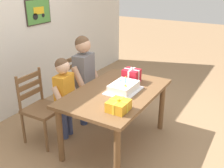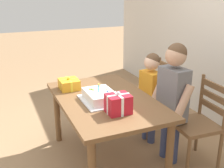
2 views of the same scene
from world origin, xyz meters
The scene contains 9 objects.
ground_plane centered at (0.00, 0.00, 0.00)m, with size 20.00×20.00×0.00m, color #997551.
dining_table centered at (0.00, 0.00, 0.64)m, with size 1.41×0.90×0.73m.
birthday_cake centered at (0.05, -0.08, 0.78)m, with size 0.44×0.34×0.19m.
gift_box_red_large centered at (-0.41, -0.26, 0.79)m, with size 0.23×0.21×0.14m.
gift_box_beside_cake centered at (0.36, -0.02, 0.82)m, with size 0.18×0.21×0.21m.
chair_left centered at (-0.40, 0.87, 0.47)m, with size 0.43×0.43×0.92m.
chair_right centered at (0.41, 0.87, 0.47)m, with size 0.44×0.44×0.92m.
child_older centered at (0.24, 0.64, 0.78)m, with size 0.48×0.28×1.29m.
child_younger centered at (-0.19, 0.64, 0.67)m, with size 0.41×0.24×1.10m.
Camera 2 is at (2.40, -0.96, 1.78)m, focal length 44.43 mm.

